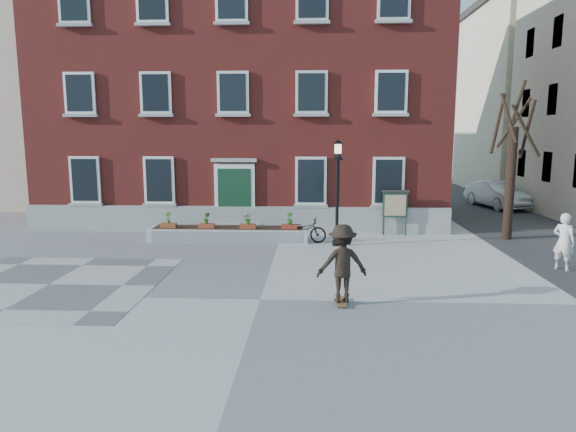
# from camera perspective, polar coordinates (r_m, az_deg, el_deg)

# --- Properties ---
(ground) EXTENTS (100.00, 100.00, 0.00)m
(ground) POSITION_cam_1_polar(r_m,az_deg,el_deg) (13.14, -3.11, -9.25)
(ground) COLOR #A2A2A5
(ground) RESTS_ON ground
(checker_patch) EXTENTS (6.00, 6.00, 0.01)m
(checker_patch) POSITION_cam_1_polar(r_m,az_deg,el_deg) (15.82, -25.03, -6.89)
(checker_patch) COLOR #575759
(checker_patch) RESTS_ON ground
(distant_building) EXTENTS (10.00, 12.00, 13.00)m
(distant_building) POSITION_cam_1_polar(r_m,az_deg,el_deg) (37.80, -28.49, 11.64)
(distant_building) COLOR #C2B49C
(distant_building) RESTS_ON ground
(bicycle) EXTENTS (1.91, 0.92, 0.96)m
(bicycle) POSITION_cam_1_polar(r_m,az_deg,el_deg) (19.74, 1.63, -1.55)
(bicycle) COLOR black
(bicycle) RESTS_ON ground
(parked_car) EXTENTS (2.55, 4.74, 1.48)m
(parked_car) POSITION_cam_1_polar(r_m,az_deg,el_deg) (31.21, 22.18, 2.21)
(parked_car) COLOR #B5B8BB
(parked_car) RESTS_ON ground
(bystander) EXTENTS (0.75, 0.76, 1.77)m
(bystander) POSITION_cam_1_polar(r_m,az_deg,el_deg) (17.77, 28.31, -2.52)
(bystander) COLOR silver
(bystander) RESTS_ON ground
(brick_building) EXTENTS (18.40, 10.85, 12.60)m
(brick_building) POSITION_cam_1_polar(r_m,az_deg,el_deg) (26.67, -4.40, 13.76)
(brick_building) COLOR maroon
(brick_building) RESTS_ON ground
(planter_assembly) EXTENTS (6.20, 1.12, 1.15)m
(planter_assembly) POSITION_cam_1_polar(r_m,az_deg,el_deg) (20.22, -6.60, -1.86)
(planter_assembly) COLOR silver
(planter_assembly) RESTS_ON ground
(bare_tree) EXTENTS (1.83, 1.83, 6.16)m
(bare_tree) POSITION_cam_1_polar(r_m,az_deg,el_deg) (21.84, 23.57, 4.84)
(bare_tree) COLOR black
(bare_tree) RESTS_ON ground
(lamp_post) EXTENTS (0.40, 0.40, 3.93)m
(lamp_post) POSITION_cam_1_polar(r_m,az_deg,el_deg) (18.94, 5.53, 4.24)
(lamp_post) COLOR black
(lamp_post) RESTS_ON ground
(notice_board) EXTENTS (1.10, 0.16, 1.87)m
(notice_board) POSITION_cam_1_polar(r_m,az_deg,el_deg) (21.41, 11.81, 1.22)
(notice_board) COLOR #172F20
(notice_board) RESTS_ON ground
(skateboarder) EXTENTS (1.33, 0.90, 1.99)m
(skateboarder) POSITION_cam_1_polar(r_m,az_deg,el_deg) (12.57, 6.03, -5.25)
(skateboarder) COLOR brown
(skateboarder) RESTS_ON ground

